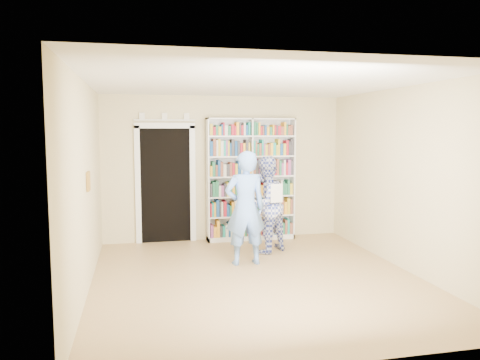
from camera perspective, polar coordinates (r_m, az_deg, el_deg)
The scene contains 11 objects.
floor at distance 6.69m, azimuth 2.06°, elevation -11.90°, with size 5.00×5.00×0.00m, color #A98052.
ceiling at distance 6.39m, azimuth 2.16°, elevation 11.78°, with size 5.00×5.00×0.00m, color white.
wall_back at distance 8.83m, azimuth -1.96°, elevation 1.44°, with size 4.50×4.50×0.00m, color beige.
wall_left at distance 6.23m, azimuth -18.34°, elevation -0.81°, with size 5.00×5.00×0.00m, color beige.
wall_right at distance 7.30m, azimuth 19.48°, elevation 0.11°, with size 5.00×5.00×0.00m, color beige.
bookshelf at distance 8.80m, azimuth 1.32°, elevation 0.16°, with size 1.66×0.31×2.29m.
doorway at distance 8.70m, azimuth -9.07°, elevation 0.16°, with size 1.10×0.08×2.43m.
wall_art at distance 6.42m, azimuth -18.00°, elevation -0.15°, with size 0.03×0.25×0.25m, color brown.
man_blue at distance 7.18m, azimuth 0.64°, elevation -3.44°, with size 0.64×0.42×1.75m, color #6896E8.
man_plaid at distance 7.91m, azimuth 3.08°, elevation -3.03°, with size 0.79×0.62×1.63m, color #303D93.
paper_sheet at distance 7.65m, azimuth 4.49°, elevation -1.62°, with size 0.22×0.01×0.31m, color white.
Camera 1 is at (-1.60, -6.16, 2.06)m, focal length 35.00 mm.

